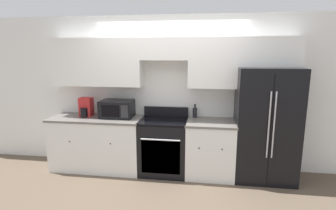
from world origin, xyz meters
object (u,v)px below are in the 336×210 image
refrigerator (265,125)px  microwave (117,109)px  bottle (195,112)px  oven_range (164,146)px

refrigerator → microwave: (-2.42, 0.04, 0.17)m
refrigerator → microwave: bearing=179.1°
microwave → refrigerator: bearing=-0.9°
refrigerator → bottle: 1.13m
oven_range → bottle: bottle is taller
bottle → refrigerator: bearing=-10.3°
refrigerator → microwave: 2.42m
oven_range → bottle: 0.77m
oven_range → microwave: (-0.81, 0.07, 0.59)m
microwave → bottle: (1.31, 0.16, -0.06)m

